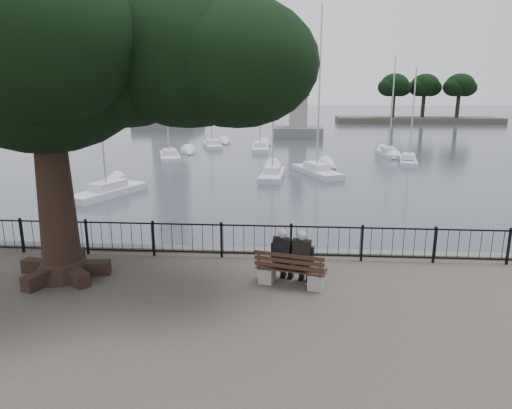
# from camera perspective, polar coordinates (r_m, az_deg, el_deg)

# --- Properties ---
(harbor) EXTENTS (260.00, 260.00, 1.20)m
(harbor) POSITION_cam_1_polar(r_m,az_deg,el_deg) (13.93, 0.15, -7.92)
(harbor) COLOR #52514E
(harbor) RESTS_ON ground
(railing) EXTENTS (22.06, 0.06, 1.00)m
(railing) POSITION_cam_1_polar(r_m,az_deg,el_deg) (13.10, -0.00, -4.42)
(railing) COLOR black
(railing) RESTS_ON ground
(bench) EXTENTS (1.80, 0.94, 0.91)m
(bench) POSITION_cam_1_polar(r_m,az_deg,el_deg) (11.41, 4.37, -8.59)
(bench) COLOR gray
(bench) RESTS_ON ground
(person_left) EXTENTS (0.53, 0.78, 1.45)m
(person_left) POSITION_cam_1_polar(r_m,az_deg,el_deg) (11.43, 3.48, -6.67)
(person_left) COLOR black
(person_left) RESTS_ON ground
(person_right) EXTENTS (0.53, 0.78, 1.45)m
(person_right) POSITION_cam_1_polar(r_m,az_deg,el_deg) (11.32, 5.86, -6.93)
(person_right) COLOR black
(person_right) RESTS_ON ground
(tree) EXTENTS (10.57, 7.38, 8.63)m
(tree) POSITION_cam_1_polar(r_m,az_deg,el_deg) (12.02, -21.60, 17.77)
(tree) COLOR black
(tree) RESTS_ON ground
(lighthouse) EXTENTS (9.49, 9.49, 29.20)m
(lighthouse) POSITION_cam_1_polar(r_m,az_deg,el_deg) (74.64, -11.13, 18.66)
(lighthouse) COLOR #52514E
(lighthouse) RESTS_ON ground
(lion_monument) EXTENTS (6.15, 6.15, 9.04)m
(lion_monument) POSITION_cam_1_polar(r_m,az_deg,el_deg) (59.95, 5.28, 10.54)
(lion_monument) COLOR #52514E
(lion_monument) RESTS_ON ground
(sailboat_a) EXTENTS (3.21, 5.29, 9.93)m
(sailboat_a) POSITION_cam_1_polar(r_m,az_deg,el_deg) (26.98, -17.96, 1.70)
(sailboat_a) COLOR silver
(sailboat_a) RESTS_ON ground
(sailboat_b) EXTENTS (1.72, 5.18, 10.16)m
(sailboat_b) POSITION_cam_1_polar(r_m,az_deg,el_deg) (31.20, 2.08, 3.95)
(sailboat_b) COLOR silver
(sailboat_b) RESTS_ON ground
(sailboat_c) EXTENTS (3.52, 5.64, 11.44)m
(sailboat_c) POSITION_cam_1_polar(r_m,az_deg,el_deg) (32.61, 7.57, 4.31)
(sailboat_c) COLOR silver
(sailboat_c) RESTS_ON ground
(sailboat_d) EXTENTS (2.19, 4.76, 7.74)m
(sailboat_d) POSITION_cam_1_polar(r_m,az_deg,el_deg) (39.46, 18.50, 5.27)
(sailboat_d) COLOR silver
(sailboat_d) RESTS_ON ground
(sailboat_e) EXTENTS (3.18, 5.85, 12.62)m
(sailboat_e) POSITION_cam_1_polar(r_m,az_deg,el_deg) (40.75, -10.72, 6.12)
(sailboat_e) COLOR silver
(sailboat_e) RESTS_ON ground
(sailboat_f) EXTENTS (1.93, 5.71, 10.55)m
(sailboat_f) POSITION_cam_1_polar(r_m,az_deg,el_deg) (46.16, 0.54, 7.17)
(sailboat_f) COLOR silver
(sailboat_f) RESTS_ON ground
(sailboat_g) EXTENTS (1.64, 4.74, 8.84)m
(sailboat_g) POSITION_cam_1_polar(r_m,az_deg,el_deg) (43.77, 16.22, 6.24)
(sailboat_g) COLOR silver
(sailboat_g) RESTS_ON ground
(sailboat_h) EXTENTS (2.96, 5.79, 12.75)m
(sailboat_h) POSITION_cam_1_polar(r_m,az_deg,el_deg) (48.77, -5.48, 7.54)
(sailboat_h) COLOR silver
(sailboat_h) RESTS_ON ground
(far_shore) EXTENTS (30.00, 8.60, 9.18)m
(far_shore) POSITION_cam_1_polar(r_m,az_deg,el_deg) (92.72, 20.01, 12.00)
(far_shore) COLOR #383530
(far_shore) RESTS_ON ground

